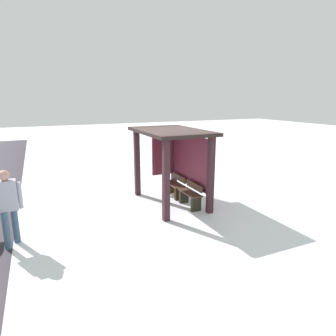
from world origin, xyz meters
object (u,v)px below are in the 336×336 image
Objects in this scene: bench_center_inside at (190,196)px; person_walking at (8,202)px; bench_left_inside at (175,187)px; bus_shelter at (175,149)px.

bench_center_inside is 0.56× the size of person_walking.
bench_left_inside is 1.00× the size of bench_center_inside.
bench_center_inside reaches higher than bench_left_inside.
person_walking is at bearing -76.33° from bus_shelter.
bus_shelter is 1.61× the size of person_walking.
bench_center_inside is at bearing -0.08° from bench_left_inside.
bench_left_inside is 1.09m from bench_center_inside.
person_walking is at bearing -72.10° from bench_left_inside.
bus_shelter is 2.91× the size of bench_left_inside.
bus_shelter is at bearing 103.67° from person_walking.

